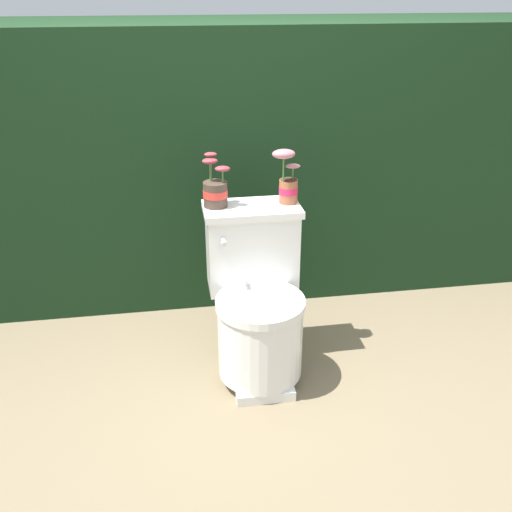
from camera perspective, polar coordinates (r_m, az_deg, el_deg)
ground_plane at (r=2.61m, az=-1.47°, el=-12.72°), size 12.00×12.00×0.00m
hedge_backdrop at (r=3.33m, az=-4.36°, el=9.98°), size 4.24×0.93×1.45m
toilet at (r=2.52m, az=0.10°, el=-4.77°), size 0.42×0.54×0.75m
potted_plant_left at (r=2.46m, az=-4.09°, el=6.58°), size 0.12×0.11×0.23m
potted_plant_midleft at (r=2.48m, az=3.18°, el=7.43°), size 0.13×0.10×0.25m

